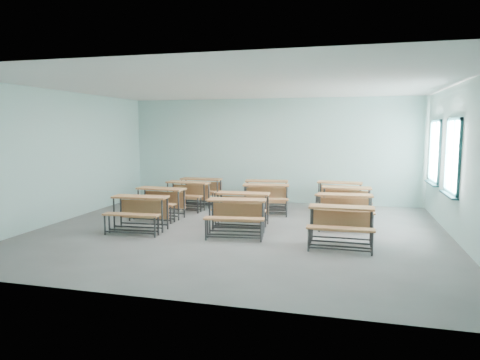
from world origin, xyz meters
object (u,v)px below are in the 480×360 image
(desk_unit_r2c0, at_px, (186,191))
(desk_unit_r2c1, at_px, (266,194))
(desk_unit_r3c0, at_px, (200,187))
(desk_unit_r3c1, at_px, (266,189))
(desk_unit_r1c2, at_px, (345,206))
(desk_unit_r2c2, at_px, (346,197))
(desk_unit_r3c2, at_px, (339,191))
(desk_unit_r1c1, at_px, (242,204))
(desk_unit_r1c0, at_px, (159,198))
(desk_unit_r0c0, at_px, (139,208))
(desk_unit_r0c1, at_px, (236,211))
(desk_unit_r0c2, at_px, (341,220))

(desk_unit_r2c0, relative_size, desk_unit_r2c1, 0.97)
(desk_unit_r3c0, bearing_deg, desk_unit_r3c1, 0.54)
(desk_unit_r1c2, height_order, desk_unit_r3c1, same)
(desk_unit_r2c2, bearing_deg, desk_unit_r3c2, 100.46)
(desk_unit_r1c1, relative_size, desk_unit_r3c2, 0.98)
(desk_unit_r1c0, xyz_separation_m, desk_unit_r3c1, (2.33, 2.25, 0.00))
(desk_unit_r2c0, relative_size, desk_unit_r3c1, 0.97)
(desk_unit_r2c0, xyz_separation_m, desk_unit_r2c2, (4.41, 0.00, 0.00))
(desk_unit_r1c1, xyz_separation_m, desk_unit_r2c0, (-2.04, 1.64, 0.00))
(desk_unit_r3c2, bearing_deg, desk_unit_r2c2, -74.17)
(desk_unit_r0c0, relative_size, desk_unit_r3c2, 0.99)
(desk_unit_r0c1, height_order, desk_unit_r2c2, same)
(desk_unit_r3c0, bearing_deg, desk_unit_r0c0, -91.72)
(desk_unit_r0c0, relative_size, desk_unit_r1c0, 1.00)
(desk_unit_r0c2, height_order, desk_unit_r3c0, same)
(desk_unit_r2c1, xyz_separation_m, desk_unit_r3c1, (-0.15, 0.90, 0.00))
(desk_unit_r2c0, bearing_deg, desk_unit_r3c1, 26.75)
(desk_unit_r1c0, height_order, desk_unit_r2c0, same)
(desk_unit_r1c2, xyz_separation_m, desk_unit_r3c2, (-0.19, 2.33, 0.00))
(desk_unit_r2c0, height_order, desk_unit_r3c0, same)
(desk_unit_r1c1, height_order, desk_unit_r2c1, same)
(desk_unit_r1c0, height_order, desk_unit_r1c2, same)
(desk_unit_r2c1, height_order, desk_unit_r3c0, same)
(desk_unit_r2c1, bearing_deg, desk_unit_r0c1, -100.59)
(desk_unit_r3c0, relative_size, desk_unit_r3c2, 0.96)
(desk_unit_r0c2, bearing_deg, desk_unit_r1c2, 88.34)
(desk_unit_r1c1, height_order, desk_unit_r2c0, same)
(desk_unit_r0c2, bearing_deg, desk_unit_r1c1, 151.03)
(desk_unit_r0c1, height_order, desk_unit_r3c0, same)
(desk_unit_r2c0, distance_m, desk_unit_r3c2, 4.32)
(desk_unit_r1c0, distance_m, desk_unit_r2c2, 4.81)
(desk_unit_r2c2, bearing_deg, desk_unit_r3c0, 167.60)
(desk_unit_r1c0, relative_size, desk_unit_r3c0, 1.03)
(desk_unit_r1c1, height_order, desk_unit_r2c2, same)
(desk_unit_r2c2, bearing_deg, desk_unit_r1c1, -146.06)
(desk_unit_r0c2, height_order, desk_unit_r2c2, same)
(desk_unit_r1c0, distance_m, desk_unit_r3c0, 2.28)
(desk_unit_r3c0, distance_m, desk_unit_r3c1, 2.05)
(desk_unit_r3c2, bearing_deg, desk_unit_r3c0, -173.40)
(desk_unit_r3c0, bearing_deg, desk_unit_r1c0, -96.67)
(desk_unit_r0c1, height_order, desk_unit_r3c2, same)
(desk_unit_r2c1, relative_size, desk_unit_r3c0, 1.07)
(desk_unit_r3c0, bearing_deg, desk_unit_r1c1, -51.65)
(desk_unit_r1c2, xyz_separation_m, desk_unit_r3c1, (-2.25, 2.18, 0.00))
(desk_unit_r1c1, bearing_deg, desk_unit_r0c2, -31.26)
(desk_unit_r1c1, relative_size, desk_unit_r1c2, 0.98)
(desk_unit_r1c0, relative_size, desk_unit_r3c2, 0.99)
(desk_unit_r0c1, bearing_deg, desk_unit_r2c1, 79.51)
(desk_unit_r2c0, xyz_separation_m, desk_unit_r2c1, (2.29, -0.03, 0.00))
(desk_unit_r1c2, height_order, desk_unit_r2c0, same)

